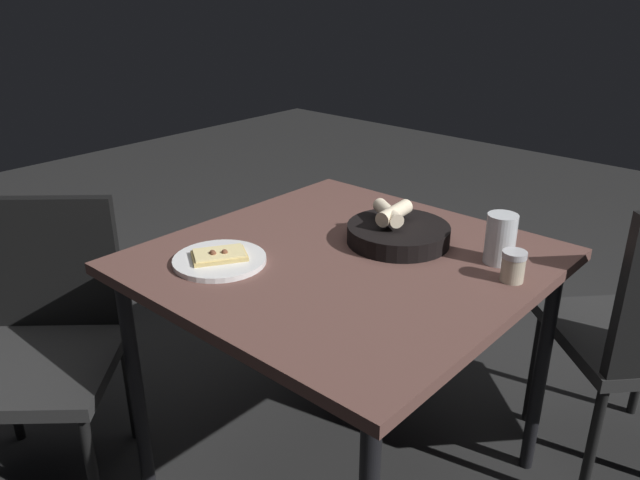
% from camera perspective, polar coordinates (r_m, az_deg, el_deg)
% --- Properties ---
extents(ground, '(8.00, 8.00, 0.00)m').
position_cam_1_polar(ground, '(2.04, 1.93, -20.60)').
color(ground, black).
extents(dining_table, '(0.93, 0.95, 0.74)m').
position_cam_1_polar(dining_table, '(1.65, 2.24, -3.63)').
color(dining_table, brown).
rests_on(dining_table, ground).
extents(pizza_plate, '(0.24, 0.24, 0.04)m').
position_cam_1_polar(pizza_plate, '(1.60, -9.19, -1.74)').
color(pizza_plate, white).
rests_on(pizza_plate, dining_table).
extents(bread_basket, '(0.28, 0.28, 0.10)m').
position_cam_1_polar(bread_basket, '(1.70, 7.15, 0.72)').
color(bread_basket, black).
rests_on(bread_basket, dining_table).
extents(beer_glass, '(0.08, 0.08, 0.13)m').
position_cam_1_polar(beer_glass, '(1.63, 16.17, -0.11)').
color(beer_glass, silver).
rests_on(beer_glass, dining_table).
extents(pepper_shaker, '(0.06, 0.06, 0.08)m').
position_cam_1_polar(pepper_shaker, '(1.55, 17.26, -2.45)').
color(pepper_shaker, '#BFB299').
rests_on(pepper_shaker, dining_table).
extents(chair_near, '(0.62, 0.62, 0.83)m').
position_cam_1_polar(chair_near, '(1.96, -24.20, -7.47)').
color(chair_near, '#252525').
rests_on(chair_near, ground).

